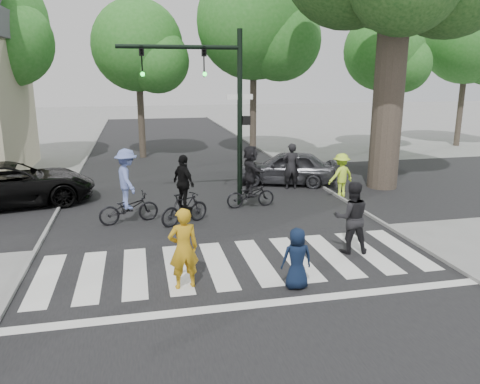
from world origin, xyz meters
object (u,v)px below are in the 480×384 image
(cyclist_left, at_px, (128,191))
(pedestrian_woman, at_px, (183,249))
(pedestrian_child, at_px, (297,259))
(car_grey, at_px, (286,168))
(pedestrian_adult, at_px, (351,217))
(cyclist_right, at_px, (251,180))
(cyclist_mid, at_px, (184,196))
(car_suv, at_px, (12,184))
(traffic_signal, at_px, (215,94))

(cyclist_left, bearing_deg, pedestrian_woman, -76.14)
(pedestrian_child, relative_size, car_grey, 0.33)
(pedestrian_child, height_order, pedestrian_adult, pedestrian_adult)
(cyclist_right, bearing_deg, cyclist_left, -167.65)
(pedestrian_woman, xyz_separation_m, cyclist_right, (2.92, 5.86, 0.07))
(cyclist_mid, bearing_deg, cyclist_left, 163.37)
(cyclist_left, distance_m, car_suv, 5.02)
(car_grey, bearing_deg, pedestrian_child, 3.39)
(car_suv, relative_size, car_grey, 1.35)
(pedestrian_woman, bearing_deg, car_suv, -64.63)
(traffic_signal, relative_size, car_suv, 1.07)
(pedestrian_adult, height_order, cyclist_left, cyclist_left)
(pedestrian_woman, distance_m, cyclist_mid, 4.47)
(pedestrian_woman, xyz_separation_m, cyclist_left, (-1.22, 4.95, 0.11))
(pedestrian_adult, xyz_separation_m, car_suv, (-9.74, 6.74, -0.17))
(pedestrian_adult, bearing_deg, pedestrian_child, 50.99)
(pedestrian_woman, bearing_deg, pedestrian_adult, -173.63)
(pedestrian_woman, bearing_deg, cyclist_left, -84.43)
(cyclist_right, bearing_deg, pedestrian_child, -94.75)
(pedestrian_woman, bearing_deg, cyclist_mid, -104.34)
(pedestrian_woman, height_order, cyclist_left, cyclist_left)
(pedestrian_child, distance_m, cyclist_left, 6.60)
(traffic_signal, bearing_deg, car_grey, 38.26)
(pedestrian_child, height_order, cyclist_right, cyclist_right)
(traffic_signal, bearing_deg, cyclist_mid, -125.81)
(cyclist_mid, height_order, car_grey, cyclist_mid)
(car_suv, bearing_deg, cyclist_right, -116.63)
(cyclist_left, bearing_deg, cyclist_mid, -16.63)
(pedestrian_adult, height_order, car_suv, pedestrian_adult)
(car_suv, bearing_deg, pedestrian_woman, -158.93)
(pedestrian_adult, relative_size, cyclist_right, 0.87)
(traffic_signal, relative_size, cyclist_right, 2.74)
(traffic_signal, height_order, cyclist_right, traffic_signal)
(traffic_signal, height_order, cyclist_mid, traffic_signal)
(pedestrian_woman, xyz_separation_m, car_grey, (5.25, 9.00, -0.20))
(pedestrian_adult, xyz_separation_m, cyclist_left, (-5.70, 3.78, 0.07))
(pedestrian_adult, xyz_separation_m, cyclist_mid, (-4.00, 3.28, -0.05))
(pedestrian_woman, xyz_separation_m, pedestrian_adult, (4.48, 1.17, 0.04))
(pedestrian_adult, relative_size, cyclist_mid, 0.87)
(pedestrian_adult, height_order, car_grey, pedestrian_adult)
(cyclist_right, distance_m, car_suv, 8.45)
(car_grey, bearing_deg, pedestrian_woman, -10.21)
(pedestrian_woman, distance_m, pedestrian_child, 2.46)
(pedestrian_child, distance_m, car_suv, 11.42)
(cyclist_mid, distance_m, car_grey, 6.60)
(traffic_signal, distance_m, cyclist_mid, 3.75)
(pedestrian_woman, relative_size, car_grey, 0.44)
(pedestrian_adult, height_order, cyclist_right, cyclist_right)
(pedestrian_child, bearing_deg, pedestrian_adult, -137.92)
(cyclist_left, height_order, car_suv, cyclist_left)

